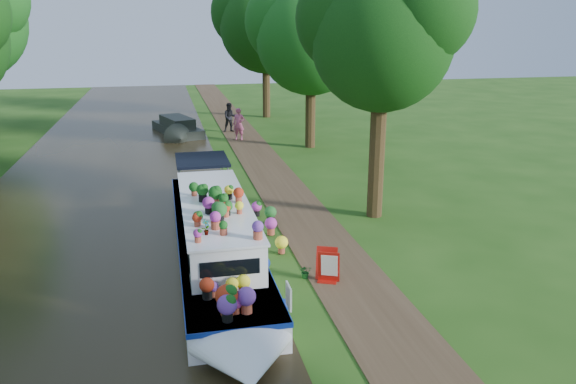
{
  "coord_description": "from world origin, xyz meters",
  "views": [
    {
      "loc": [
        -3.51,
        -15.36,
        6.82
      ],
      "look_at": [
        0.43,
        2.43,
        1.3
      ],
      "focal_mm": 35.0,
      "sensor_mm": 36.0,
      "label": 1
    }
  ],
  "objects": [
    {
      "name": "verge_plant",
      "position": [
        0.05,
        -1.53,
        0.19
      ],
      "size": [
        0.34,
        0.29,
        0.37
      ],
      "primitive_type": "imported",
      "rotation": [
        0.0,
        0.0,
        0.01
      ],
      "color": "#1E6521",
      "rests_on": "ground"
    },
    {
      "name": "tree_near_far",
      "position": [
        3.98,
        26.09,
        7.05
      ],
      "size": [
        7.59,
        7.26,
        10.3
      ],
      "color": "#312310",
      "rests_on": "ground"
    },
    {
      "name": "towpath",
      "position": [
        1.2,
        0.0,
        0.01
      ],
      "size": [
        2.2,
        100.0,
        0.03
      ],
      "primitive_type": "cube",
      "color": "#463320",
      "rests_on": "ground"
    },
    {
      "name": "sandwich_board",
      "position": [
        0.58,
        -1.92,
        0.45
      ],
      "size": [
        0.64,
        0.66,
        0.93
      ],
      "rotation": [
        0.0,
        0.0,
        -0.4
      ],
      "color": "#B4140C",
      "rests_on": "towpath"
    },
    {
      "name": "pedestrian_pink",
      "position": [
        0.82,
        17.87,
        0.98
      ],
      "size": [
        0.82,
        0.7,
        1.9
      ],
      "primitive_type": "imported",
      "rotation": [
        0.0,
        0.0,
        -0.42
      ],
      "color": "#EB6177",
      "rests_on": "towpath"
    },
    {
      "name": "pedestrian_dark",
      "position": [
        0.61,
        20.49,
        0.96
      ],
      "size": [
        0.93,
        0.74,
        1.86
      ],
      "primitive_type": "imported",
      "rotation": [
        0.0,
        0.0,
        0.04
      ],
      "color": "black",
      "rests_on": "towpath"
    },
    {
      "name": "tree_near_overhang",
      "position": [
        3.79,
        3.06,
        6.6
      ],
      "size": [
        5.52,
        5.28,
        8.99
      ],
      "color": "#312310",
      "rests_on": "ground"
    },
    {
      "name": "ground",
      "position": [
        0.0,
        0.0,
        0.0
      ],
      "size": [
        100.0,
        100.0,
        0.0
      ],
      "primitive_type": "plane",
      "color": "#234E13",
      "rests_on": "ground"
    },
    {
      "name": "second_boat",
      "position": [
        -2.75,
        20.28,
        0.47
      ],
      "size": [
        3.22,
        6.26,
        1.14
      ],
      "rotation": [
        0.0,
        0.0,
        0.31
      ],
      "color": "black",
      "rests_on": "canal_water"
    },
    {
      "name": "tree_near_mid",
      "position": [
        4.48,
        15.08,
        6.44
      ],
      "size": [
        6.9,
        6.6,
        9.4
      ],
      "color": "#312310",
      "rests_on": "ground"
    },
    {
      "name": "plant_boat",
      "position": [
        -2.25,
        0.02,
        0.85
      ],
      "size": [
        2.29,
        13.52,
        2.25
      ],
      "color": "white",
      "rests_on": "canal_water"
    },
    {
      "name": "canal_water",
      "position": [
        -6.0,
        0.0,
        0.01
      ],
      "size": [
        10.0,
        100.0,
        0.02
      ],
      "primitive_type": "cube",
      "color": "black",
      "rests_on": "ground"
    }
  ]
}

